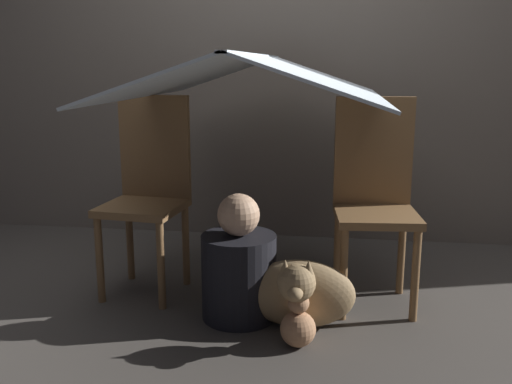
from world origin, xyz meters
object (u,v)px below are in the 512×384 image
object	(u,v)px
chair_left	(148,188)
person_front	(239,268)
dog	(299,292)
chair_right	(375,195)

from	to	relation	value
chair_left	person_front	world-z (taller)	chair_left
dog	person_front	bearing A→B (deg)	162.63
chair_left	person_front	xyz separation A→B (m)	(0.50, -0.28, -0.29)
chair_left	person_front	distance (m)	0.65
person_front	chair_right	bearing A→B (deg)	25.40
chair_left	dog	bearing A→B (deg)	-19.19
chair_left	person_front	bearing A→B (deg)	-23.22
dog	chair_right	bearing A→B (deg)	48.73
chair_left	chair_right	size ratio (longest dim) A/B	1.00
chair_right	person_front	world-z (taller)	chair_right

